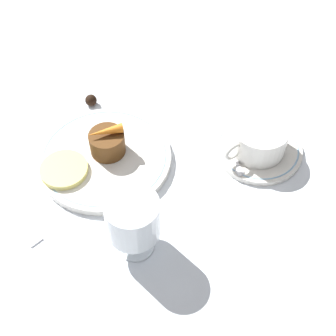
% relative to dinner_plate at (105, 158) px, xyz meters
% --- Properties ---
extents(ground_plane, '(3.00, 3.00, 0.00)m').
position_rel_dinner_plate_xyz_m(ground_plane, '(0.01, 0.03, -0.01)').
color(ground_plane, white).
extents(dinner_plate, '(0.23, 0.23, 0.01)m').
position_rel_dinner_plate_xyz_m(dinner_plate, '(0.00, 0.00, 0.00)').
color(dinner_plate, white).
rests_on(dinner_plate, ground_plane).
extents(saucer, '(0.15, 0.15, 0.01)m').
position_rel_dinner_plate_xyz_m(saucer, '(-0.23, 0.13, -0.00)').
color(saucer, white).
rests_on(saucer, ground_plane).
extents(coffee_cup, '(0.12, 0.10, 0.05)m').
position_rel_dinner_plate_xyz_m(coffee_cup, '(-0.23, 0.13, 0.03)').
color(coffee_cup, white).
rests_on(coffee_cup, saucer).
extents(spoon, '(0.06, 0.10, 0.00)m').
position_rel_dinner_plate_xyz_m(spoon, '(-0.18, 0.13, 0.00)').
color(spoon, silver).
rests_on(spoon, saucer).
extents(wine_glass, '(0.08, 0.08, 0.11)m').
position_rel_dinner_plate_xyz_m(wine_glass, '(0.04, 0.17, 0.06)').
color(wine_glass, silver).
rests_on(wine_glass, ground_plane).
extents(fork, '(0.04, 0.18, 0.01)m').
position_rel_dinner_plate_xyz_m(fork, '(0.18, 0.02, -0.01)').
color(fork, silver).
rests_on(fork, ground_plane).
extents(dessert_cake, '(0.06, 0.06, 0.04)m').
position_rel_dinner_plate_xyz_m(dessert_cake, '(-0.01, -0.01, 0.03)').
color(dessert_cake, '#563314').
rests_on(dessert_cake, dinner_plate).
extents(carrot_garnish, '(0.06, 0.03, 0.02)m').
position_rel_dinner_plate_xyz_m(carrot_garnish, '(-0.01, -0.01, 0.05)').
color(carrot_garnish, orange).
rests_on(carrot_garnish, dessert_cake).
extents(pineapple_slice, '(0.08, 0.08, 0.01)m').
position_rel_dinner_plate_xyz_m(pineapple_slice, '(0.07, -0.01, 0.01)').
color(pineapple_slice, '#EFE075').
rests_on(pineapple_slice, dinner_plate).
extents(chocolate_truffle, '(0.02, 0.02, 0.02)m').
position_rel_dinner_plate_xyz_m(chocolate_truffle, '(-0.05, -0.14, 0.00)').
color(chocolate_truffle, black).
rests_on(chocolate_truffle, ground_plane).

